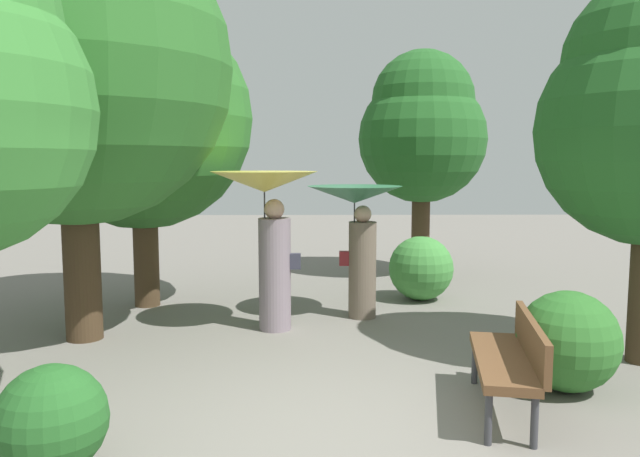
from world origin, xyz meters
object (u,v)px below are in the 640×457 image
Objects in this scene: person_left at (268,214)px; person_right at (357,220)px; tree_mid_left at (72,43)px; park_bench at (512,355)px; tree_far_back at (141,102)px; tree_mid_right at (422,128)px.

person_left reaches higher than person_right.
person_right is at bearing 16.48° from tree_mid_left.
person_left is at bearing -129.33° from park_bench.
park_bench is 5.92m from tree_mid_left.
park_bench is 0.32× the size of tree_far_back.
park_bench is 0.28× the size of tree_mid_left.
tree_mid_left is at bearing 104.77° from person_left.
tree_mid_right is at bearing 28.06° from tree_far_back.
park_bench is 6.88m from tree_mid_right.
person_right is (1.19, 0.60, -0.14)m from person_left.
person_right is 3.61m from tree_far_back.
tree_far_back is at bearing 80.01° from tree_mid_left.
tree_far_back reaches higher than person_left.
tree_mid_right is at bearing 40.65° from tree_mid_left.
tree_mid_left reaches higher than person_left.
person_right is 3.77m from tree_mid_right.
person_left is 0.42× the size of tree_far_back.
tree_mid_left is (-3.43, -1.01, 2.18)m from person_right.
park_bench is at bearing -93.10° from tree_mid_right.
person_left is 0.36× the size of tree_mid_left.
person_right is 3.59m from park_bench.
tree_mid_right is 0.87× the size of tree_far_back.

